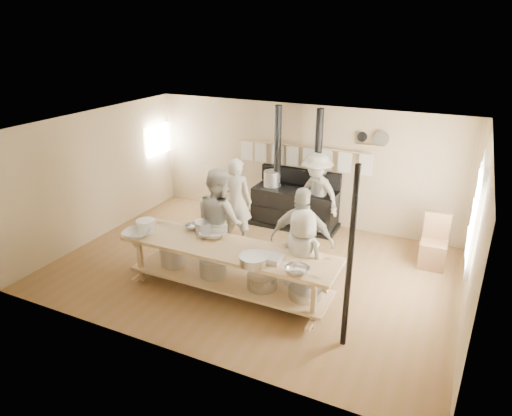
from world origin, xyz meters
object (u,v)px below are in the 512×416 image
Objects in this scene: prep_table at (228,265)px; cook_center at (302,257)px; cook_by_window at (316,194)px; cook_right at (302,241)px; cook_far_left at (236,201)px; roasting_pan at (268,258)px; cook_left at (219,221)px; chair at (433,252)px; stove at (295,204)px.

cook_center reaches higher than prep_table.
cook_center is at bearing -55.12° from cook_by_window.
cook_center is (1.14, 0.32, 0.26)m from prep_table.
cook_right is at bearing -53.42° from cook_center.
cook_center is at bearing 135.45° from cook_far_left.
cook_right reaches higher than cook_center.
cook_by_window reaches higher than roasting_pan.
cook_by_window is at bearing -59.94° from cook_center.
cook_far_left is 1.14m from cook_left.
prep_table is at bearing 158.54° from cook_left.
cook_far_left is 1.69m from cook_by_window.
cook_left is 3.92m from chair.
cook_left is 2.44m from cook_by_window.
cook_left is 1.06× the size of cook_right.
cook_right is 2.68m from chair.
stove reaches higher than cook_left.
prep_table is 1.90× the size of cook_left.
cook_right is (1.54, -0.03, -0.05)m from cook_left.
prep_table is 1.26m from cook_right.
cook_center is 3.78× the size of roasting_pan.
cook_far_left reaches higher than roasting_pan.
cook_far_left is at bearing -47.17° from cook_left.
roasting_pan is (-2.16, -2.54, 0.61)m from chair.
prep_table is 2.03× the size of cook_far_left.
stove reaches higher than cook_center.
stove is 1.66× the size of cook_center.
cook_right is at bearing -66.85° from stove.
roasting_pan is (1.28, -0.78, -0.05)m from cook_left.
cook_center is (1.90, -1.43, -0.11)m from cook_far_left.
cook_right reaches higher than cook_far_left.
cook_left is 1.50m from roasting_pan.
cook_right is at bearing -56.02° from cook_by_window.
prep_table is at bearing -79.18° from cook_by_window.
stove is 6.29× the size of roasting_pan.
cook_by_window is 1.78× the size of chair.
stove reaches higher than cook_right.
chair is 3.39m from roasting_pan.
stove is at bearing -72.78° from cook_right.
prep_table is at bearing 105.99° from cook_far_left.
cook_far_left is 1.02× the size of cook_by_window.
stove is at bearing 103.68° from roasting_pan.
roasting_pan is (0.77, -0.14, 0.38)m from prep_table.
cook_center reaches higher than roasting_pan.
cook_right reaches higher than roasting_pan.
cook_center is 2.60m from cook_by_window.
stove is 2.65× the size of chair.
cook_left reaches higher than cook_center.
chair is at bearing 49.68° from roasting_pan.
cook_left is (0.25, -1.11, 0.06)m from cook_far_left.
roasting_pan is at bearing -64.05° from cook_by_window.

